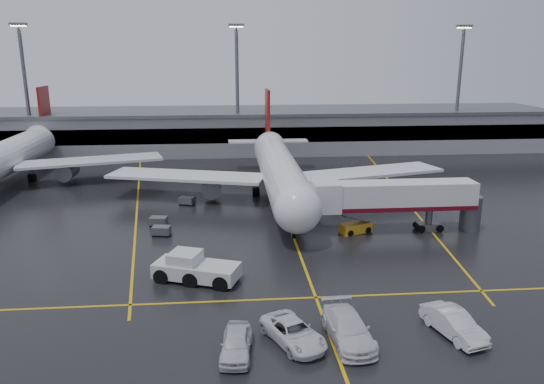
{
  "coord_description": "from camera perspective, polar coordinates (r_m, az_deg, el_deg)",
  "views": [
    {
      "loc": [
        -7.23,
        -61.87,
        20.13
      ],
      "look_at": [
        -2.0,
        -2.0,
        4.0
      ],
      "focal_mm": 34.36,
      "sensor_mm": 36.0,
      "label": 1
    }
  ],
  "objects": [
    {
      "name": "service_van_d",
      "position": [
        37.22,
        -3.94,
        -16.19
      ],
      "size": [
        2.56,
        5.27,
        1.73
      ],
      "primitive_type": "imported",
      "rotation": [
        0.0,
        0.0,
        -0.1
      ],
      "color": "silver",
      "rests_on": "ground"
    },
    {
      "name": "light_mast_left",
      "position": [
        110.67,
        -25.41,
        10.68
      ],
      "size": [
        3.0,
        1.2,
        25.45
      ],
      "color": "#595B60",
      "rests_on": "ground"
    },
    {
      "name": "apron_line_centre",
      "position": [
        65.46,
        1.59,
        -2.88
      ],
      "size": [
        0.25,
        90.0,
        0.02
      ],
      "primitive_type": "cube",
      "color": "gold",
      "rests_on": "ground"
    },
    {
      "name": "apron_line_left",
      "position": [
        75.72,
        -14.51,
        -0.88
      ],
      "size": [
        9.99,
        69.35,
        0.02
      ],
      "primitive_type": "cube",
      "rotation": [
        0.0,
        0.0,
        0.14
      ],
      "color": "gold",
      "rests_on": "ground"
    },
    {
      "name": "apron_line_right",
      "position": [
        78.79,
        13.87,
        -0.22
      ],
      "size": [
        7.57,
        69.64,
        0.02
      ],
      "primitive_type": "cube",
      "rotation": [
        0.0,
        0.0,
        -0.1
      ],
      "color": "gold",
      "rests_on": "ground"
    },
    {
      "name": "ground",
      "position": [
        65.47,
        1.59,
        -2.89
      ],
      "size": [
        220.0,
        220.0,
        0.0
      ],
      "primitive_type": "plane",
      "color": "black",
      "rests_on": "ground"
    },
    {
      "name": "pushback_tractor",
      "position": [
        48.38,
        -8.51,
        -8.33
      ],
      "size": [
        8.27,
        5.57,
        2.74
      ],
      "color": "silver",
      "rests_on": "ground"
    },
    {
      "name": "second_airliner",
      "position": [
        91.91,
        -27.18,
        3.38
      ],
      "size": [
        48.8,
        45.6,
        14.1
      ],
      "color": "silver",
      "rests_on": "ground"
    },
    {
      "name": "light_mast_right",
      "position": [
        114.25,
        19.84,
        11.32
      ],
      "size": [
        3.0,
        1.2,
        25.45
      ],
      "color": "#595B60",
      "rests_on": "ground"
    },
    {
      "name": "jet_bridge",
      "position": [
        61.23,
        13.38,
        -0.74
      ],
      "size": [
        19.9,
        3.4,
        6.05
      ],
      "color": "silver",
      "rests_on": "ground"
    },
    {
      "name": "service_van_c",
      "position": [
        41.52,
        19.27,
        -13.42
      ],
      "size": [
        3.47,
        6.03,
        1.88
      ],
      "primitive_type": "imported",
      "rotation": [
        0.0,
        0.0,
        0.28
      ],
      "color": "silver",
      "rests_on": "ground"
    },
    {
      "name": "light_mast_mid",
      "position": [
        104.05,
        -3.84,
        11.88
      ],
      "size": [
        3.0,
        1.2,
        25.45
      ],
      "color": "#595B60",
      "rests_on": "ground"
    },
    {
      "name": "apron_line_stop",
      "position": [
        45.25,
        4.83,
        -11.44
      ],
      "size": [
        60.0,
        0.25,
        0.02
      ],
      "primitive_type": "cube",
      "color": "gold",
      "rests_on": "ground"
    },
    {
      "name": "baggage_cart_b",
      "position": [
        63.91,
        -12.32,
        -3.11
      ],
      "size": [
        2.19,
        1.62,
        1.12
      ],
      "color": "#595B60",
      "rests_on": "ground"
    },
    {
      "name": "belt_loader",
      "position": [
        60.99,
        9.14,
        -3.87
      ],
      "size": [
        4.02,
        2.81,
        2.35
      ],
      "color": "gold",
      "rests_on": "ground"
    },
    {
      "name": "service_van_b",
      "position": [
        39.01,
        8.33,
        -14.55
      ],
      "size": [
        3.26,
        6.96,
        1.96
      ],
      "primitive_type": "imported",
      "rotation": [
        0.0,
        0.0,
        0.08
      ],
      "color": "silver",
      "rests_on": "ground"
    },
    {
      "name": "main_airliner",
      "position": [
        73.68,
        0.76,
        2.54
      ],
      "size": [
        48.8,
        45.6,
        14.1
      ],
      "color": "silver",
      "rests_on": "ground"
    },
    {
      "name": "baggage_cart_c",
      "position": [
        71.94,
        -9.29,
        -0.91
      ],
      "size": [
        2.35,
        1.97,
        1.12
      ],
      "color": "#595B60",
      "rests_on": "ground"
    },
    {
      "name": "baggage_cart_a",
      "position": [
        60.48,
        -12.02,
        -4.13
      ],
      "size": [
        2.18,
        1.61,
        1.12
      ],
      "color": "#595B60",
      "rests_on": "ground"
    },
    {
      "name": "terminal",
      "position": [
        111.17,
        -1.22,
        6.85
      ],
      "size": [
        122.0,
        19.0,
        8.6
      ],
      "color": "gray",
      "rests_on": "ground"
    },
    {
      "name": "service_van_a",
      "position": [
        38.47,
        2.35,
        -15.11
      ],
      "size": [
        4.96,
        6.53,
        1.65
      ],
      "primitive_type": "imported",
      "rotation": [
        0.0,
        0.0,
        0.43
      ],
      "color": "silver",
      "rests_on": "ground"
    }
  ]
}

